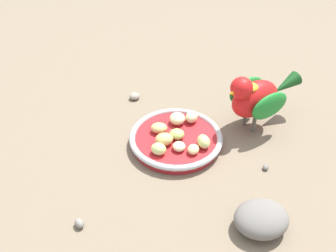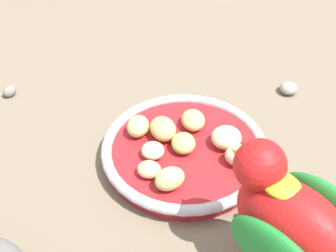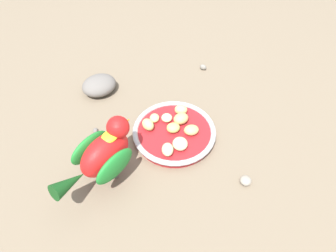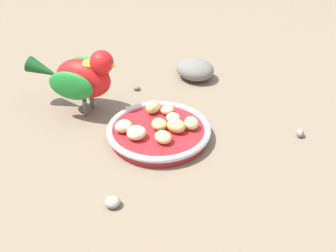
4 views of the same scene
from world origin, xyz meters
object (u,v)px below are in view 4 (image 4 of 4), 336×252
(apple_piece_2, at_px, (159,124))
(apple_piece_7, at_px, (191,123))
(rock_large, at_px, (195,69))
(pebble_0, at_px, (300,133))
(apple_piece_5, at_px, (124,126))
(parrot, at_px, (81,76))
(apple_piece_1, at_px, (136,133))
(feeding_bowl, at_px, (159,132))
(apple_piece_6, at_px, (173,118))
(apple_piece_0, at_px, (153,107))
(pebble_1, at_px, (113,202))
(pebble_2, at_px, (137,88))
(apple_piece_4, at_px, (163,137))
(apple_piece_3, at_px, (176,126))
(apple_piece_8, at_px, (167,110))

(apple_piece_2, bearing_deg, apple_piece_7, -69.25)
(rock_large, height_order, pebble_0, rock_large)
(apple_piece_5, bearing_deg, rock_large, -10.62)
(apple_piece_7, xyz_separation_m, parrot, (0.02, 0.25, 0.05))
(apple_piece_1, bearing_deg, pebble_0, -64.49)
(feeding_bowl, relative_size, apple_piece_6, 7.38)
(apple_piece_0, relative_size, apple_piece_2, 1.08)
(apple_piece_7, distance_m, pebble_1, 0.24)
(apple_piece_5, bearing_deg, apple_piece_0, -18.05)
(apple_piece_7, relative_size, pebble_1, 1.24)
(apple_piece_7, relative_size, parrot, 0.15)
(apple_piece_2, bearing_deg, pebble_1, 179.16)
(pebble_0, height_order, pebble_2, pebble_0)
(apple_piece_4, bearing_deg, apple_piece_3, -15.69)
(feeding_bowl, xyz_separation_m, apple_piece_4, (-0.04, -0.02, 0.02))
(apple_piece_1, relative_size, apple_piece_5, 1.07)
(apple_piece_3, height_order, pebble_2, apple_piece_3)
(apple_piece_6, distance_m, pebble_0, 0.26)
(pebble_2, bearing_deg, rock_large, -46.97)
(apple_piece_5, height_order, pebble_2, apple_piece_5)
(apple_piece_1, xyz_separation_m, apple_piece_6, (0.08, -0.05, -0.00))
(apple_piece_8, distance_m, parrot, 0.19)
(apple_piece_3, distance_m, apple_piece_5, 0.10)
(feeding_bowl, xyz_separation_m, apple_piece_3, (0.01, -0.03, 0.02))
(apple_piece_6, height_order, apple_piece_8, same)
(apple_piece_4, distance_m, pebble_1, 0.18)
(apple_piece_4, height_order, apple_piece_6, apple_piece_4)
(parrot, bearing_deg, apple_piece_4, -20.83)
(apple_piece_1, distance_m, apple_piece_8, 0.11)
(pebble_2, bearing_deg, pebble_0, -99.67)
(apple_piece_2, height_order, apple_piece_7, apple_piece_7)
(apple_piece_0, distance_m, apple_piece_8, 0.03)
(feeding_bowl, xyz_separation_m, apple_piece_5, (-0.03, 0.06, 0.02))
(apple_piece_4, relative_size, pebble_1, 1.40)
(apple_piece_5, height_order, apple_piece_8, apple_piece_5)
(apple_piece_7, bearing_deg, apple_piece_8, 60.54)
(parrot, xyz_separation_m, rock_large, (0.23, -0.18, -0.06))
(parrot, bearing_deg, apple_piece_5, -30.23)
(apple_piece_0, relative_size, apple_piece_5, 1.01)
(apple_piece_6, height_order, parrot, parrot)
(apple_piece_1, relative_size, rock_large, 0.39)
(apple_piece_6, height_order, rock_large, rock_large)
(feeding_bowl, xyz_separation_m, parrot, (0.04, 0.19, 0.07))
(rock_large, bearing_deg, apple_piece_6, -174.37)
(apple_piece_3, relative_size, parrot, 0.18)
(pebble_0, height_order, pebble_1, same)
(apple_piece_4, height_order, pebble_2, apple_piece_4)
(feeding_bowl, height_order, pebble_0, feeding_bowl)
(feeding_bowl, xyz_separation_m, apple_piece_1, (-0.04, 0.03, 0.02))
(apple_piece_6, xyz_separation_m, apple_piece_7, (-0.01, -0.04, 0.00))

